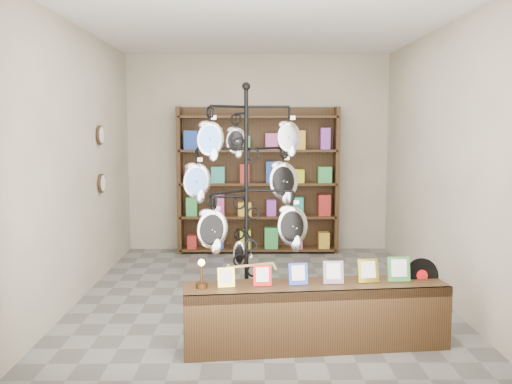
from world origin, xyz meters
TOP-DOWN VIEW (x-y plane):
  - ground at (0.00, 0.00)m, footprint 5.00×5.00m
  - room_envelope at (0.00, 0.00)m, footprint 5.00×5.00m
  - display_tree at (-0.15, -1.17)m, footprint 1.21×1.20m
  - front_shelf at (0.45, -1.52)m, footprint 2.30×0.71m
  - back_shelving at (0.00, 2.30)m, footprint 2.42×0.36m
  - wall_clocks at (-1.97, 0.80)m, footprint 0.03×0.24m

SIDE VIEW (x-z plane):
  - ground at x=0.00m, z-range 0.00..0.00m
  - front_shelf at x=0.45m, z-range -0.12..0.68m
  - back_shelving at x=0.00m, z-range -0.07..2.13m
  - display_tree at x=-0.15m, z-range 0.18..2.47m
  - wall_clocks at x=-1.97m, z-range 1.08..1.92m
  - room_envelope at x=0.00m, z-range -0.65..4.35m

